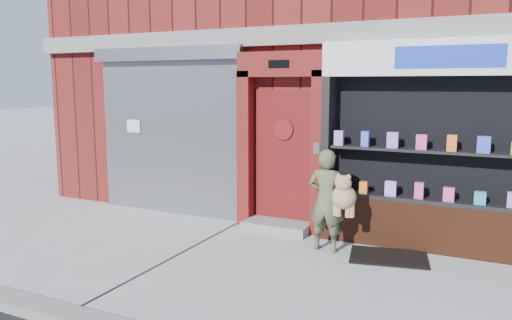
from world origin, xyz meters
The scene contains 7 objects.
ground centered at (0.00, 0.00, 0.00)m, with size 80.00×80.00×0.00m, color #9E9E99.
building centered at (0.00, 5.99, 4.00)m, with size 12.00×8.16×8.00m.
shutter_bay centered at (-3.00, 1.93, 1.72)m, with size 3.10×0.30×3.04m.
red_door_bay centered at (-0.75, 1.86, 1.46)m, with size 1.52×0.58×2.90m.
pharmacy_bay centered at (1.75, 1.81, 1.37)m, with size 3.50×0.41×3.00m.
woman centered at (0.31, 1.11, 0.76)m, with size 0.72×0.42×1.48m.
doormat centered at (1.16, 1.18, 0.01)m, with size 1.04×0.73×0.03m, color black.
Camera 1 is at (2.38, -5.59, 2.39)m, focal length 35.00 mm.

